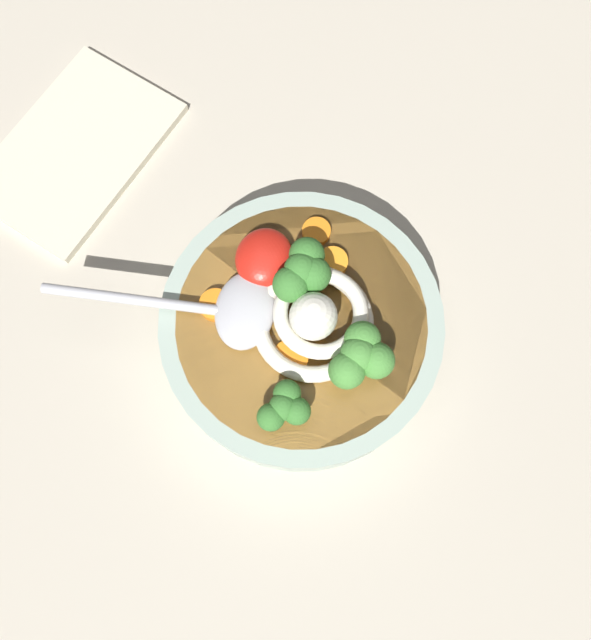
{
  "coord_description": "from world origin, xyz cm",
  "views": [
    {
      "loc": [
        -10.85,
        -3.25,
        54.97
      ],
      "look_at": [
        1.93,
        0.46,
        8.59
      ],
      "focal_mm": 36.71,
      "sensor_mm": 36.0,
      "label": 1
    }
  ],
  "objects_px": {
    "soup_bowl": "(296,328)",
    "noodle_pile": "(315,319)",
    "folded_napkin": "(77,150)",
    "soup_spoon": "(226,308)"
  },
  "relations": [
    {
      "from": "soup_bowl",
      "to": "noodle_pile",
      "type": "distance_m",
      "value": 0.04
    },
    {
      "from": "soup_bowl",
      "to": "folded_napkin",
      "type": "xyz_separation_m",
      "value": [
        0.11,
        0.23,
        -0.02
      ]
    },
    {
      "from": "soup_spoon",
      "to": "noodle_pile",
      "type": "bearing_deg",
      "value": 179.46
    },
    {
      "from": "soup_bowl",
      "to": "folded_napkin",
      "type": "height_order",
      "value": "soup_bowl"
    },
    {
      "from": "soup_spoon",
      "to": "folded_napkin",
      "type": "xyz_separation_m",
      "value": [
        0.11,
        0.18,
        -0.05
      ]
    },
    {
      "from": "noodle_pile",
      "to": "soup_spoon",
      "type": "xyz_separation_m",
      "value": [
        -0.01,
        0.06,
        -0.0
      ]
    },
    {
      "from": "folded_napkin",
      "to": "soup_bowl",
      "type": "bearing_deg",
      "value": -114.93
    },
    {
      "from": "soup_spoon",
      "to": "folded_napkin",
      "type": "distance_m",
      "value": 0.22
    },
    {
      "from": "noodle_pile",
      "to": "soup_spoon",
      "type": "bearing_deg",
      "value": 98.04
    },
    {
      "from": "noodle_pile",
      "to": "folded_napkin",
      "type": "xyz_separation_m",
      "value": [
        0.11,
        0.24,
        -0.06
      ]
    }
  ]
}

